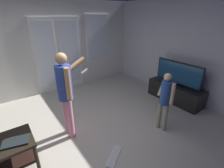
{
  "coord_description": "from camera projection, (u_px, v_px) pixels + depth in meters",
  "views": [
    {
      "loc": [
        -0.84,
        -2.22,
        2.13
      ],
      "look_at": [
        0.79,
        0.0,
        0.94
      ],
      "focal_mm": 25.7,
      "sensor_mm": 36.0,
      "label": 1
    }
  ],
  "objects": [
    {
      "name": "tv_stand",
      "position": [
        175.0,
        92.0,
        4.25
      ],
      "size": [
        0.49,
        1.42,
        0.46
      ],
      "color": "black",
      "rests_on": "ground_plane"
    },
    {
      "name": "person_adult",
      "position": [
        66.0,
        89.0,
        2.74
      ],
      "size": [
        0.67,
        0.44,
        1.59
      ],
      "color": "pink",
      "rests_on": "ground_plane"
    },
    {
      "name": "flat_screen_tv",
      "position": [
        178.0,
        73.0,
        4.04
      ],
      "size": [
        0.08,
        1.23,
        0.6
      ],
      "color": "black",
      "rests_on": "tv_stand"
    },
    {
      "name": "person_child",
      "position": [
        165.0,
        97.0,
        2.99
      ],
      "size": [
        0.36,
        0.36,
        1.19
      ],
      "color": "tan",
      "rests_on": "ground_plane"
    },
    {
      "name": "loose_keyboard",
      "position": [
        114.0,
        156.0,
        2.61
      ],
      "size": [
        0.44,
        0.35,
        0.02
      ],
      "color": "white",
      "rests_on": "ground_plane"
    },
    {
      "name": "wall_back_with_doors",
      "position": [
        38.0,
        50.0,
        4.31
      ],
      "size": [
        6.3,
        0.09,
        2.58
      ],
      "color": "silver",
      "rests_on": "ground_plane"
    },
    {
      "name": "wall_right_plain",
      "position": [
        185.0,
        51.0,
        4.13
      ],
      "size": [
        0.06,
        4.94,
        2.55
      ],
      "color": "silver",
      "rests_on": "ground_plane"
    },
    {
      "name": "laptop_closed",
      "position": [
        16.0,
        142.0,
        2.22
      ],
      "size": [
        0.37,
        0.29,
        0.03
      ],
      "primitive_type": "cube",
      "rotation": [
        0.0,
        0.0,
        -0.26
      ],
      "color": "#20272A",
      "rests_on": "coffee_table"
    },
    {
      "name": "ground_plane",
      "position": [
        77.0,
        141.0,
        2.95
      ],
      "size": [
        6.3,
        4.94,
        0.02
      ],
      "primitive_type": "cube",
      "color": "#BEB6A7"
    }
  ]
}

